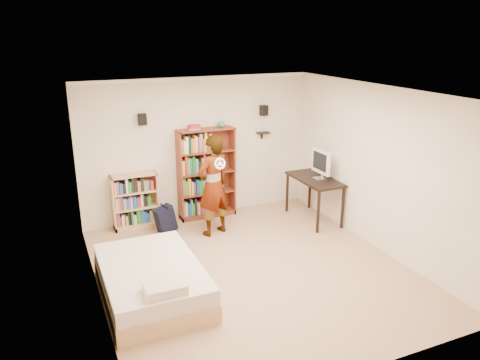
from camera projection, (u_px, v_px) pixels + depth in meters
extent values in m
cube|color=tan|center=(252.00, 270.00, 7.19)|extent=(4.50, 5.00, 0.01)
cube|color=white|center=(198.00, 148.00, 8.95)|extent=(4.50, 0.02, 2.70)
cube|color=white|center=(361.00, 261.00, 4.59)|extent=(4.50, 0.02, 2.70)
cube|color=white|center=(92.00, 209.00, 5.92)|extent=(0.02, 5.00, 2.70)
cube|color=white|center=(378.00, 169.00, 7.63)|extent=(0.02, 5.00, 2.70)
cube|color=white|center=(254.00, 93.00, 6.35)|extent=(4.50, 5.00, 0.02)
cube|color=white|center=(196.00, 78.00, 8.52)|extent=(4.50, 0.06, 0.06)
cube|color=white|center=(371.00, 129.00, 4.21)|extent=(4.50, 0.06, 0.06)
cube|color=white|center=(84.00, 105.00, 5.52)|extent=(0.06, 5.00, 0.06)
cube|color=white|center=(384.00, 87.00, 7.21)|extent=(0.06, 5.00, 0.06)
cube|color=black|center=(142.00, 119.00, 8.26)|extent=(0.14, 0.12, 0.20)
cube|color=black|center=(264.00, 110.00, 9.18)|extent=(0.14, 0.12, 0.20)
cube|color=black|center=(263.00, 133.00, 9.32)|extent=(0.25, 0.16, 0.02)
imported|color=black|center=(213.00, 186.00, 8.19)|extent=(0.77, 0.63, 1.82)
torus|color=white|center=(220.00, 164.00, 7.74)|extent=(0.20, 0.08, 0.20)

